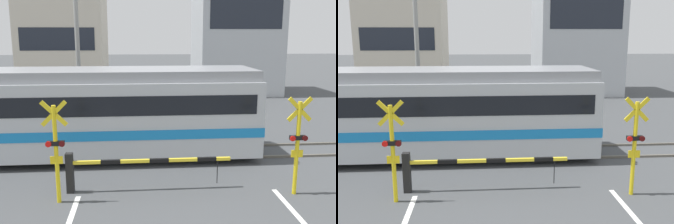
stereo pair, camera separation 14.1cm
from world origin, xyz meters
TOP-DOWN VIEW (x-y plane):
  - rail_track_near at (0.00, 7.68)m, footprint 50.00×0.10m
  - rail_track_far at (0.00, 9.11)m, footprint 50.00×0.10m
  - commuter_train at (-4.33, 8.39)m, footprint 14.92×2.88m
  - crossing_barrier_near at (-1.72, 5.22)m, footprint 4.61×0.20m
  - crossing_barrier_far at (1.72, 11.46)m, footprint 4.61×0.20m
  - crossing_signal_left at (-3.20, 4.60)m, footprint 0.68×0.15m
  - crossing_signal_right at (3.20, 4.60)m, footprint 0.68×0.15m
  - building_left_of_street at (-6.21, 23.21)m, footprint 5.73×5.59m
  - building_right_of_street at (6.29, 23.21)m, footprint 5.89×5.59m
  - utility_pole_streetside at (-3.95, 13.96)m, footprint 0.22×0.22m

SIDE VIEW (x-z plane):
  - rail_track_near at x=0.00m, z-range 0.00..0.08m
  - rail_track_far at x=0.00m, z-range 0.00..0.08m
  - crossing_barrier_near at x=-1.72m, z-range 0.16..1.30m
  - crossing_barrier_far at x=1.72m, z-range 0.16..1.30m
  - crossing_signal_left at x=-3.20m, z-range 0.13..2.86m
  - crossing_signal_right at x=3.20m, z-range 0.13..2.86m
  - commuter_train at x=-4.33m, z-range 0.11..3.27m
  - building_left_of_street at x=-6.21m, z-range 0.00..7.37m
  - utility_pole_streetside at x=-3.95m, z-range 0.00..8.68m
  - building_right_of_street at x=6.29m, z-range 0.00..10.45m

